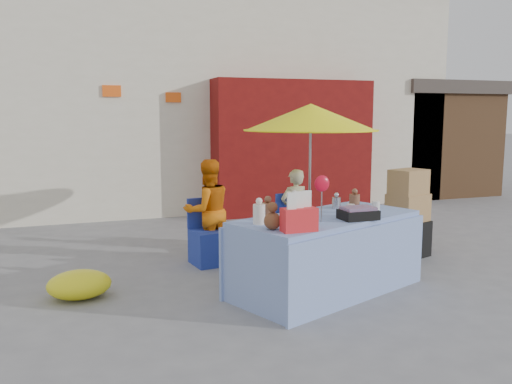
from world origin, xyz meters
name	(u,v)px	position (x,y,z in m)	size (l,w,h in m)	color
ground	(264,286)	(0.00, 0.00, 0.00)	(80.00, 80.00, 0.00)	slate
backdrop	(173,65)	(0.52, 7.52, 3.10)	(14.00, 8.00, 7.80)	silver
market_table	(326,253)	(0.59, -0.37, 0.43)	(2.41, 1.76, 1.33)	#7F95CB
chair_left	(211,244)	(-0.32, 1.13, 0.26)	(0.54, 0.53, 0.85)	navy
chair_right	(298,237)	(0.93, 1.13, 0.26)	(0.54, 0.53, 0.85)	navy
vendor_orange	(208,211)	(-0.31, 1.26, 0.68)	(0.66, 0.52, 1.36)	orange
vendor_beige	(295,211)	(0.94, 1.26, 0.59)	(0.43, 0.28, 1.19)	#BBB284
umbrella	(311,118)	(1.24, 1.41, 1.89)	(1.90, 1.90, 2.09)	gray
box_stack	(407,217)	(2.32, 0.58, 0.56)	(0.66, 0.59, 1.20)	black
tarp_bundle	(79,285)	(-1.99, 0.30, 0.15)	(0.67, 0.54, 0.30)	yellow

